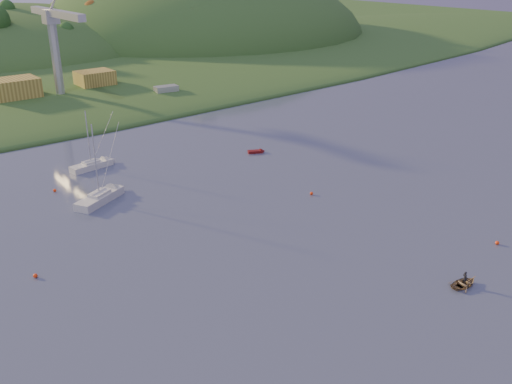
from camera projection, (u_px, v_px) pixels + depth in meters
hill_right at (202, 40)px, 249.03m from camera, size 150.00×130.00×60.00m
wharf at (70, 96)px, 143.81m from camera, size 42.00×16.00×2.40m
shed_west at (14, 89)px, 135.52m from camera, size 11.00×8.00×4.80m
shed_east at (95, 79)px, 148.68m from camera, size 9.00×7.00×4.00m
dock_crane at (55, 34)px, 133.32m from camera, size 3.20×28.00×20.30m
sailboat_near at (100, 197)px, 85.15m from camera, size 8.92×6.25×12.04m
sailboat_far at (91, 165)px, 98.57m from camera, size 7.60×3.10×10.25m
canoe at (464, 283)px, 63.63m from camera, size 3.72×2.86×0.72m
paddler at (465, 280)px, 63.47m from camera, size 0.45×0.62×1.59m
red_tender at (259, 151)px, 106.68m from camera, size 3.44×2.50×1.12m
work_vessel at (167, 95)px, 145.34m from camera, size 14.25×6.80×3.52m
buoy_0 at (497, 243)px, 72.80m from camera, size 0.50×0.50×0.50m
buoy_1 at (312, 193)px, 87.87m from camera, size 0.50×0.50×0.50m
buoy_2 at (35, 276)px, 65.34m from camera, size 0.50×0.50×0.50m
buoy_3 at (55, 190)px, 88.99m from camera, size 0.50×0.50×0.50m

